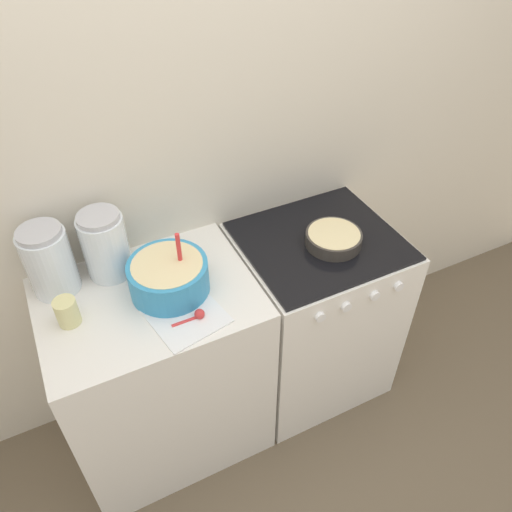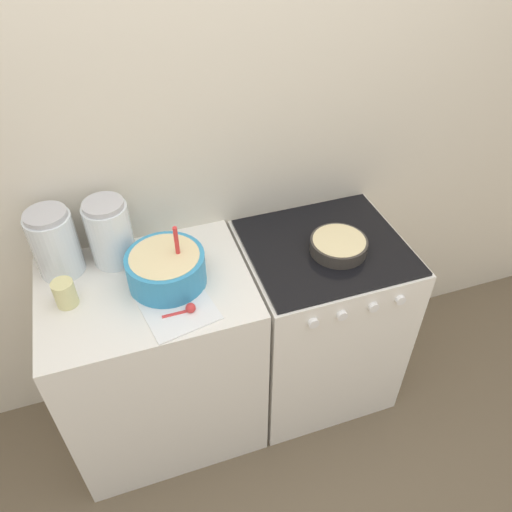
# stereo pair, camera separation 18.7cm
# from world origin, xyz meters

# --- Properties ---
(ground_plane) EXTENTS (12.00, 12.00, 0.00)m
(ground_plane) POSITION_xyz_m (0.00, 0.00, 0.00)
(ground_plane) COLOR brown
(wall_back) EXTENTS (4.55, 0.05, 2.40)m
(wall_back) POSITION_xyz_m (0.00, 0.61, 1.20)
(wall_back) COLOR beige
(wall_back) RESTS_ON ground_plane
(countertop_cabinet) EXTENTS (0.78, 0.58, 0.89)m
(countertop_cabinet) POSITION_xyz_m (-0.39, 0.29, 0.45)
(countertop_cabinet) COLOR silver
(countertop_cabinet) RESTS_ON ground_plane
(stove) EXTENTS (0.65, 0.60, 0.89)m
(stove) POSITION_xyz_m (0.34, 0.29, 0.45)
(stove) COLOR white
(stove) RESTS_ON ground_plane
(mixing_bowl) EXTENTS (0.28, 0.28, 0.24)m
(mixing_bowl) POSITION_xyz_m (-0.30, 0.29, 0.97)
(mixing_bowl) COLOR #338CBF
(mixing_bowl) RESTS_ON countertop_cabinet
(baking_pan) EXTENTS (0.22, 0.22, 0.06)m
(baking_pan) POSITION_xyz_m (0.37, 0.25, 0.92)
(baking_pan) COLOR #38332D
(baking_pan) RESTS_ON stove
(storage_jar_left) EXTENTS (0.17, 0.17, 0.27)m
(storage_jar_left) POSITION_xyz_m (-0.66, 0.48, 1.01)
(storage_jar_left) COLOR silver
(storage_jar_left) RESTS_ON countertop_cabinet
(storage_jar_middle) EXTENTS (0.16, 0.16, 0.26)m
(storage_jar_middle) POSITION_xyz_m (-0.47, 0.48, 1.01)
(storage_jar_middle) COLOR silver
(storage_jar_middle) RESTS_ON countertop_cabinet
(tin_can) EXTENTS (0.08, 0.08, 0.10)m
(tin_can) POSITION_xyz_m (-0.66, 0.29, 0.94)
(tin_can) COLOR beige
(tin_can) RESTS_ON countertop_cabinet
(recipe_page) EXTENTS (0.29, 0.34, 0.01)m
(recipe_page) POSITION_xyz_m (-0.30, 0.17, 0.90)
(recipe_page) COLOR white
(recipe_page) RESTS_ON countertop_cabinet
(measuring_spoon) EXTENTS (0.12, 0.04, 0.04)m
(measuring_spoon) POSITION_xyz_m (-0.27, 0.11, 0.91)
(measuring_spoon) COLOR red
(measuring_spoon) RESTS_ON countertop_cabinet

